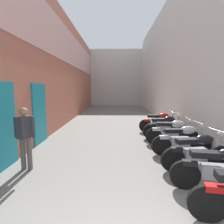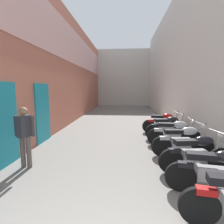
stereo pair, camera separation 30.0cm
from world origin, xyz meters
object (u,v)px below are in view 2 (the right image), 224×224
object	(u,v)px
motorcycle_second	(217,170)
motorcycle_sixth	(168,127)
motorcycle_fifth	(174,132)
pedestrian_mid_alley	(25,133)
motorcycle_third	(196,152)
motorcycle_fourth	(183,140)
motorcycle_seventh	(163,122)

from	to	relation	value
motorcycle_second	motorcycle_sixth	world-z (taller)	same
motorcycle_fifth	motorcycle_sixth	world-z (taller)	same
pedestrian_mid_alley	motorcycle_third	bearing A→B (deg)	0.68
motorcycle_fourth	motorcycle_fifth	bearing A→B (deg)	90.01
motorcycle_fourth	motorcycle_seventh	xyz separation A→B (m)	(-0.00, 2.81, 0.00)
motorcycle_third	motorcycle_fourth	size ratio (longest dim) A/B	0.99
motorcycle_fifth	pedestrian_mid_alley	distance (m)	4.74
motorcycle_third	pedestrian_mid_alley	xyz separation A→B (m)	(-4.26, -0.05, 0.42)
motorcycle_third	motorcycle_fourth	distance (m)	1.03
motorcycle_third	motorcycle_fourth	xyz separation A→B (m)	(0.00, 1.03, 0.00)
motorcycle_second	motorcycle_third	bearing A→B (deg)	90.00
motorcycle_second	motorcycle_fifth	world-z (taller)	same
motorcycle_sixth	motorcycle_seventh	size ratio (longest dim) A/B	0.99
motorcycle_seventh	motorcycle_fifth	bearing A→B (deg)	-90.00
motorcycle_sixth	motorcycle_seventh	world-z (taller)	same
motorcycle_second	pedestrian_mid_alley	size ratio (longest dim) A/B	1.17
motorcycle_second	motorcycle_seventh	bearing A→B (deg)	90.00
motorcycle_fifth	pedestrian_mid_alley	size ratio (longest dim) A/B	1.17
motorcycle_second	motorcycle_sixth	bearing A→B (deg)	90.00
motorcycle_fourth	pedestrian_mid_alley	bearing A→B (deg)	-165.76
motorcycle_second	motorcycle_fifth	size ratio (longest dim) A/B	1.00
motorcycle_second	pedestrian_mid_alley	bearing A→B (deg)	167.77
motorcycle_second	pedestrian_mid_alley	world-z (taller)	pedestrian_mid_alley
motorcycle_second	motorcycle_fifth	bearing A→B (deg)	90.00
pedestrian_mid_alley	motorcycle_seventh	bearing A→B (deg)	42.36
motorcycle_fifth	motorcycle_fourth	bearing A→B (deg)	-89.99
motorcycle_third	motorcycle_fifth	bearing A→B (deg)	90.00
motorcycle_second	motorcycle_sixth	size ratio (longest dim) A/B	1.00
motorcycle_seventh	pedestrian_mid_alley	xyz separation A→B (m)	(-4.26, -3.89, 0.42)
motorcycle_fifth	motorcycle_seventh	distance (m)	1.86
motorcycle_fifth	motorcycle_sixth	xyz separation A→B (m)	(-0.00, 0.94, 0.00)
pedestrian_mid_alley	motorcycle_sixth	bearing A→B (deg)	34.87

